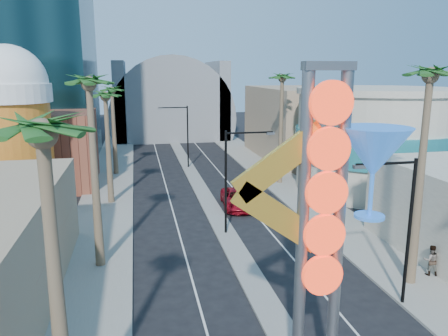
% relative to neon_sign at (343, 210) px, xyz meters
% --- Properties ---
extents(sidewalk_west, '(5.00, 100.00, 0.15)m').
position_rel_neon_sign_xyz_m(sidewalk_west, '(-10.32, 32.04, -7.23)').
color(sidewalk_west, gray).
rests_on(sidewalk_west, ground).
extents(sidewalk_east, '(5.00, 100.00, 0.15)m').
position_rel_neon_sign_xyz_m(sidewalk_east, '(8.68, 32.04, -7.23)').
color(sidewalk_east, gray).
rests_on(sidewalk_east, ground).
extents(median, '(1.60, 84.00, 0.15)m').
position_rel_neon_sign_xyz_m(median, '(-0.82, 35.04, -7.23)').
color(median, gray).
rests_on(median, ground).
extents(brick_filler_west, '(10.00, 10.00, 8.00)m').
position_rel_neon_sign_xyz_m(brick_filler_west, '(-16.82, 35.04, -3.31)').
color(brick_filler_west, brown).
rests_on(brick_filler_west, ground).
extents(filler_east, '(10.00, 20.00, 10.00)m').
position_rel_neon_sign_xyz_m(filler_east, '(15.18, 45.04, -2.31)').
color(filler_east, tan).
rests_on(filler_east, ground).
extents(beer_mug, '(7.00, 7.00, 14.50)m').
position_rel_neon_sign_xyz_m(beer_mug, '(-17.82, 27.04, 0.54)').
color(beer_mug, '#CB521B').
rests_on(beer_mug, ground).
extents(turquoise_building, '(16.60, 16.60, 10.60)m').
position_rel_neon_sign_xyz_m(turquoise_building, '(17.18, 27.04, -2.06)').
color(turquoise_building, '#B1A995').
rests_on(turquoise_building, ground).
extents(canopy, '(22.00, 16.00, 22.00)m').
position_rel_neon_sign_xyz_m(canopy, '(-0.82, 69.04, -3.00)').
color(canopy, slate).
rests_on(canopy, ground).
extents(neon_sign, '(6.53, 2.60, 12.55)m').
position_rel_neon_sign_xyz_m(neon_sign, '(0.00, 0.00, 0.00)').
color(neon_sign, gray).
rests_on(neon_sign, ground).
extents(streetlight_0, '(3.79, 0.25, 8.00)m').
position_rel_neon_sign_xyz_m(streetlight_0, '(-0.27, 17.04, -2.43)').
color(streetlight_0, black).
rests_on(streetlight_0, ground).
extents(streetlight_1, '(3.79, 0.25, 8.00)m').
position_rel_neon_sign_xyz_m(streetlight_1, '(-1.36, 41.04, -2.43)').
color(streetlight_1, black).
rests_on(streetlight_1, ground).
extents(streetlight_2, '(3.45, 0.25, 8.00)m').
position_rel_neon_sign_xyz_m(streetlight_2, '(5.91, 5.04, -2.47)').
color(streetlight_2, black).
rests_on(streetlight_2, ground).
extents(palm_0, '(2.40, 2.40, 11.70)m').
position_rel_neon_sign_xyz_m(palm_0, '(-9.82, -0.96, 2.62)').
color(palm_0, brown).
rests_on(palm_0, ground).
extents(palm_1, '(2.40, 2.40, 12.70)m').
position_rel_neon_sign_xyz_m(palm_1, '(-9.82, 13.04, 3.52)').
color(palm_1, brown).
rests_on(palm_1, ground).
extents(palm_2, '(2.40, 2.40, 11.20)m').
position_rel_neon_sign_xyz_m(palm_2, '(-9.82, 27.04, 2.17)').
color(palm_2, brown).
rests_on(palm_2, ground).
extents(palm_3, '(2.40, 2.40, 11.20)m').
position_rel_neon_sign_xyz_m(palm_3, '(-9.82, 39.04, 2.17)').
color(palm_3, brown).
rests_on(palm_3, ground).
extents(palm_5, '(2.40, 2.40, 13.20)m').
position_rel_neon_sign_xyz_m(palm_5, '(8.18, 7.04, 3.96)').
color(palm_5, brown).
rests_on(palm_5, ground).
extents(palm_6, '(2.40, 2.40, 11.70)m').
position_rel_neon_sign_xyz_m(palm_6, '(8.18, 19.04, 2.62)').
color(palm_6, brown).
rests_on(palm_6, ground).
extents(palm_7, '(2.40, 2.40, 12.70)m').
position_rel_neon_sign_xyz_m(palm_7, '(8.18, 31.04, 3.52)').
color(palm_7, brown).
rests_on(palm_7, ground).
extents(red_pickup, '(3.33, 6.22, 1.66)m').
position_rel_neon_sign_xyz_m(red_pickup, '(1.63, 23.44, -6.48)').
color(red_pickup, '#A30C1B').
rests_on(red_pickup, ground).
extents(pedestrian_b, '(1.09, 0.96, 1.90)m').
position_rel_neon_sign_xyz_m(pedestrian_b, '(9.88, 7.60, -6.21)').
color(pedestrian_b, gray).
rests_on(pedestrian_b, sidewalk_east).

